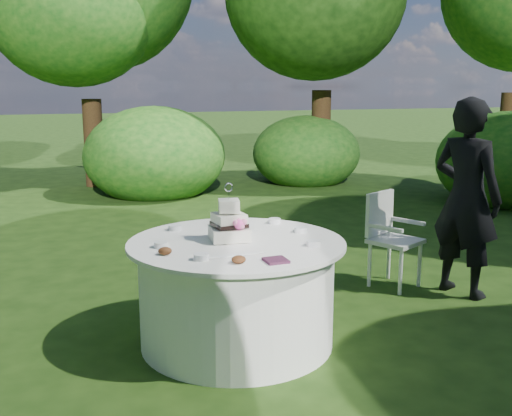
{
  "coord_description": "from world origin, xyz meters",
  "views": [
    {
      "loc": [
        -1.35,
        -3.92,
        1.85
      ],
      "look_at": [
        0.15,
        0.0,
        1.0
      ],
      "focal_mm": 42.0,
      "sensor_mm": 36.0,
      "label": 1
    }
  ],
  "objects_px": {
    "napkins": "(276,260)",
    "cake": "(229,225)",
    "guest": "(466,198)",
    "table": "(237,292)",
    "chair": "(389,232)"
  },
  "relations": [
    {
      "from": "napkins",
      "to": "guest",
      "type": "xyz_separation_m",
      "value": [
        2.19,
        0.86,
        0.11
      ]
    },
    {
      "from": "guest",
      "to": "cake",
      "type": "xyz_separation_m",
      "value": [
        -2.29,
        -0.23,
        -0.0
      ]
    },
    {
      "from": "cake",
      "to": "chair",
      "type": "distance_m",
      "value": 1.96
    },
    {
      "from": "chair",
      "to": "table",
      "type": "bearing_deg",
      "value": -157.57
    },
    {
      "from": "guest",
      "to": "napkins",
      "type": "bearing_deg",
      "value": 92.74
    },
    {
      "from": "cake",
      "to": "chair",
      "type": "height_order",
      "value": "cake"
    },
    {
      "from": "cake",
      "to": "chair",
      "type": "relative_size",
      "value": 0.47
    },
    {
      "from": "table",
      "to": "cake",
      "type": "height_order",
      "value": "cake"
    },
    {
      "from": "napkins",
      "to": "cake",
      "type": "xyz_separation_m",
      "value": [
        -0.1,
        0.62,
        0.1
      ]
    },
    {
      "from": "napkins",
      "to": "cake",
      "type": "distance_m",
      "value": 0.64
    },
    {
      "from": "guest",
      "to": "cake",
      "type": "distance_m",
      "value": 2.3
    },
    {
      "from": "napkins",
      "to": "cake",
      "type": "bearing_deg",
      "value": 99.18
    },
    {
      "from": "napkins",
      "to": "table",
      "type": "height_order",
      "value": "napkins"
    },
    {
      "from": "napkins",
      "to": "table",
      "type": "xyz_separation_m",
      "value": [
        -0.06,
        0.58,
        -0.39
      ]
    },
    {
      "from": "guest",
      "to": "table",
      "type": "bearing_deg",
      "value": 78.43
    }
  ]
}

